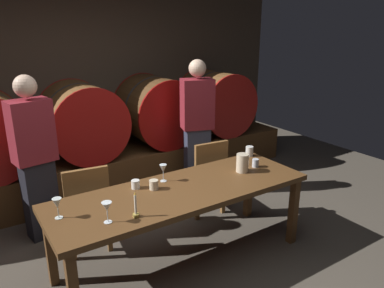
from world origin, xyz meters
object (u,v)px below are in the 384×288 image
Objects in this scene: guest_left at (35,158)px; wine_glass_left at (57,204)px; wine_barrel_center at (82,121)px; wine_barrel_right at (156,110)px; candle_center at (136,210)px; pitcher at (242,163)px; wine_glass_center at (107,207)px; dining_table at (182,196)px; guest_right at (197,127)px; wine_glass_right at (163,169)px; wine_barrel_far_right at (215,102)px; cup_center_left at (154,185)px; chair_right at (206,173)px; cup_far_right at (249,151)px; chair_left at (86,204)px; cup_center_right at (255,163)px; cup_far_left at (136,184)px.

guest_left reaches higher than wine_glass_left.
wine_barrel_center is 0.57× the size of guest_left.
wine_barrel_right reaches higher than candle_center.
pitcher is 1.45m from wine_glass_center.
dining_table is 0.60m from candle_center.
wine_barrel_center reaches higher than pitcher.
guest_right is at bearing -34.18° from wine_barrel_center.
wine_barrel_center is at bearing 76.74° from wine_glass_center.
pitcher is (0.93, -1.96, -0.12)m from wine_barrel_center.
dining_table is 0.31m from wine_glass_right.
wine_barrel_far_right is 3.43m from wine_glass_left.
chair_right is at bearing 28.99° from cup_center_left.
cup_center_left is 0.79× the size of cup_far_right.
wine_barrel_center is 2.11m from cup_far_right.
cup_center_left is (0.45, -0.52, 0.28)m from chair_left.
chair_right is 0.53× the size of guest_left.
dining_table is at bearing -83.18° from wine_barrel_center.
wine_glass_left is at bearing 176.12° from dining_table.
wine_barrel_center is 1.70m from chair_right.
wine_barrel_right is 4.62× the size of candle_center.
wine_glass_right is at bearing 43.33° from candle_center.
cup_far_right is at bearing 6.72° from wine_glass_left.
wine_glass_left is at bearing 47.07° from guest_right.
cup_far_right is (0.36, 0.30, -0.04)m from pitcher.
cup_center_right is at bearing -87.63° from wine_barrel_right.
cup_center_right is (0.88, 0.04, 0.11)m from dining_table.
chair_left reaches higher than cup_far_left.
wine_glass_left is at bearing 76.61° from guest_left.
wine_barrel_far_right is at bearing 0.00° from wine_barrel_center.
pitcher reaches higher than cup_far_left.
wine_glass_center is at bearing -134.61° from cup_far_left.
cup_far_left is at bearing 26.55° from chair_right.
wine_glass_right is 1.91× the size of cup_center_right.
wine_barrel_far_right is at bearing 33.87° from wine_glass_left.
cup_far_right is at bearing 39.85° from pitcher.
wine_barrel_far_right is 3.24m from candle_center.
chair_right is at bearing -93.74° from wine_barrel_right.
chair_right is 1.56m from candle_center.
candle_center reaches higher than cup_center_left.
chair_left is 1.76m from cup_far_right.
wine_barrel_right is at bearing 46.24° from wine_glass_left.
chair_left is 1.37m from chair_right.
candle_center reaches higher than wine_glass_right.
chair_right is at bearing 27.85° from wine_glass_right.
guest_right is at bearing 36.35° from cup_far_left.
guest_right is (-0.87, -0.80, -0.07)m from wine_barrel_far_right.
wine_barrel_right is 2.09m from cup_far_left.
candle_center reaches higher than chair_left.
pitcher is at bearing -11.88° from cup_far_left.
guest_left reaches higher than wine_barrel_center.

